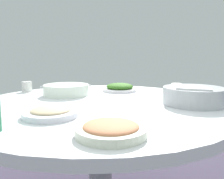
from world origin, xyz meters
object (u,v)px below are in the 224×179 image
rice_bowl (194,95)px  soup_bowl (66,90)px  dish_greens (120,88)px  dish_noodles (51,112)px  tea_cup_near (176,89)px  tea_cup_far (27,87)px  round_dining_table (100,121)px  dish_shrimp (111,129)px

rice_bowl → soup_bowl: size_ratio=1.10×
dish_greens → rice_bowl: bearing=177.4°
dish_greens → dish_noodles: 0.69m
tea_cup_near → tea_cup_far: (0.73, 0.59, -0.00)m
round_dining_table → soup_bowl: soup_bowl is taller
soup_bowl → dish_noodles: (-0.38, 0.30, -0.01)m
dish_noodles → tea_cup_far: size_ratio=3.29×
soup_bowl → tea_cup_far: tea_cup_far is taller
rice_bowl → tea_cup_near: 0.24m
dish_shrimp → tea_cup_far: bearing=-8.6°
dish_greens → tea_cup_far: 0.60m
dish_greens → tea_cup_near: (-0.34, -0.13, 0.01)m
soup_bowl → dish_greens: bearing=-106.4°
rice_bowl → soup_bowl: 0.71m
dish_noodles → rice_bowl: bearing=-112.8°
soup_bowl → tea_cup_far: size_ratio=4.04×
round_dining_table → dish_noodles: dish_noodles is taller
dish_noodles → tea_cup_far: bearing=-15.1°
dish_noodles → soup_bowl: bearing=-38.3°
rice_bowl → dish_greens: rice_bowl is taller
rice_bowl → tea_cup_far: rice_bowl is taller
soup_bowl → rice_bowl: bearing=-153.4°
dish_greens → tea_cup_far: (0.38, 0.46, 0.01)m
dish_noodles → tea_cup_near: (-0.07, -0.76, 0.02)m
dish_greens → tea_cup_near: 0.37m
dish_noodles → round_dining_table: bearing=-75.0°
round_dining_table → soup_bowl: bearing=3.3°
dish_greens → tea_cup_near: bearing=-159.7°
rice_bowl → dish_shrimp: size_ratio=1.37×
dish_shrimp → tea_cup_near: 0.77m
dish_greens → dish_shrimp: (-0.59, 0.61, -0.00)m
round_dining_table → dish_noodles: size_ratio=5.97×
round_dining_table → rice_bowl: bearing=-138.7°
dish_shrimp → dish_noodles: dish_shrimp is taller
dish_greens → soup_bowl: bearing=73.6°
tea_cup_near → tea_cup_far: size_ratio=1.09×
round_dining_table → dish_noodles: 0.34m
rice_bowl → soup_bowl: rice_bowl is taller
tea_cup_far → rice_bowl: bearing=-154.5°
rice_bowl → dish_shrimp: bearing=95.4°
dish_greens → tea_cup_near: tea_cup_near is taller
soup_bowl → tea_cup_far: bearing=22.8°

